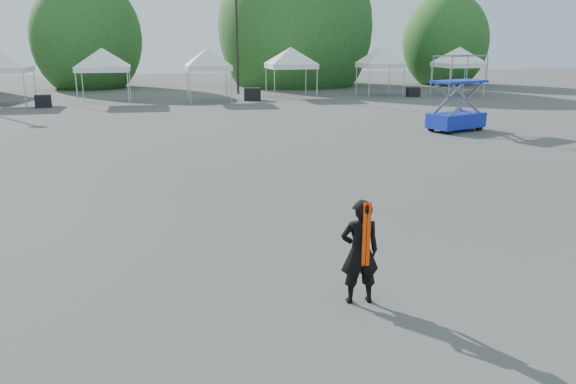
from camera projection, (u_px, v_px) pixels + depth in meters
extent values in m
plane|color=#474442|center=(328.00, 254.00, 10.20)|extent=(120.00, 120.00, 0.00)
cylinder|color=black|center=(237.00, 26.00, 39.70)|extent=(0.16, 0.16, 9.50)
cylinder|color=#382314|center=(90.00, 74.00, 45.74)|extent=(0.36, 0.36, 2.27)
ellipsoid|color=#264A18|center=(87.00, 38.00, 45.01)|extent=(4.16, 4.16, 4.78)
cylinder|color=#382314|center=(295.00, 69.00, 48.47)|extent=(0.36, 0.36, 2.80)
ellipsoid|color=#264A18|center=(295.00, 27.00, 47.57)|extent=(5.12, 5.12, 5.89)
cylinder|color=#382314|center=(443.00, 72.00, 49.54)|extent=(0.36, 0.36, 2.10)
ellipsoid|color=#264A18|center=(445.00, 42.00, 48.87)|extent=(3.84, 3.84, 4.42)
cylinder|color=silver|center=(25.00, 90.00, 32.36)|extent=(0.06, 0.06, 2.00)
cylinder|color=silver|center=(35.00, 86.00, 35.27)|extent=(0.06, 0.06, 2.00)
cube|color=white|center=(0.00, 70.00, 33.19)|extent=(3.30, 3.30, 0.30)
cylinder|color=silver|center=(77.00, 89.00, 32.67)|extent=(0.06, 0.06, 2.00)
cylinder|color=silver|center=(128.00, 88.00, 33.31)|extent=(0.06, 0.06, 2.00)
cylinder|color=silver|center=(83.00, 86.00, 35.40)|extent=(0.06, 0.06, 2.00)
cylinder|color=silver|center=(130.00, 85.00, 36.03)|extent=(0.06, 0.06, 2.00)
cube|color=white|center=(103.00, 69.00, 34.07)|extent=(3.10, 3.10, 0.30)
pyramid|color=white|center=(101.00, 48.00, 33.74)|extent=(4.38, 4.38, 1.10)
cylinder|color=silver|center=(190.00, 87.00, 34.03)|extent=(0.06, 0.06, 2.00)
cylinder|color=silver|center=(231.00, 87.00, 34.59)|extent=(0.06, 0.06, 2.00)
cylinder|color=silver|center=(188.00, 84.00, 36.41)|extent=(0.06, 0.06, 2.00)
cylinder|color=silver|center=(226.00, 84.00, 36.97)|extent=(0.06, 0.06, 2.00)
cube|color=white|center=(208.00, 68.00, 35.22)|extent=(2.73, 2.73, 0.30)
pyramid|color=white|center=(208.00, 48.00, 34.89)|extent=(3.86, 3.86, 1.10)
cylinder|color=silver|center=(274.00, 84.00, 36.45)|extent=(0.06, 0.06, 2.00)
cylinder|color=silver|center=(317.00, 84.00, 37.09)|extent=(0.06, 0.06, 2.00)
cylinder|color=silver|center=(266.00, 81.00, 39.16)|extent=(0.06, 0.06, 2.00)
cylinder|color=silver|center=(306.00, 81.00, 39.79)|extent=(0.06, 0.06, 2.00)
cube|color=white|center=(291.00, 66.00, 37.84)|extent=(3.08, 3.08, 0.30)
pyramid|color=white|center=(291.00, 47.00, 37.51)|extent=(4.35, 4.35, 1.10)
cylinder|color=silver|center=(369.00, 83.00, 37.84)|extent=(0.06, 0.06, 2.00)
cylinder|color=silver|center=(404.00, 82.00, 38.39)|extent=(0.06, 0.06, 2.00)
cylinder|color=silver|center=(356.00, 80.00, 40.19)|extent=(0.06, 0.06, 2.00)
cylinder|color=silver|center=(389.00, 80.00, 40.75)|extent=(0.06, 0.06, 2.00)
cube|color=white|center=(380.00, 65.00, 39.01)|extent=(2.71, 2.71, 0.30)
pyramid|color=white|center=(381.00, 47.00, 38.68)|extent=(3.83, 3.83, 1.10)
cylinder|color=silver|center=(449.00, 82.00, 38.18)|extent=(0.06, 0.06, 2.00)
cylinder|color=silver|center=(485.00, 82.00, 38.76)|extent=(0.06, 0.06, 2.00)
cylinder|color=silver|center=(431.00, 80.00, 40.69)|extent=(0.06, 0.06, 2.00)
cylinder|color=silver|center=(464.00, 79.00, 41.28)|extent=(0.06, 0.06, 2.00)
cube|color=white|center=(458.00, 65.00, 39.45)|extent=(2.88, 2.88, 0.30)
pyramid|color=white|center=(460.00, 47.00, 39.12)|extent=(4.07, 4.07, 1.10)
imported|color=black|center=(360.00, 252.00, 8.13)|extent=(0.60, 0.42, 1.58)
cube|color=#FF3E05|center=(364.00, 235.00, 7.90)|extent=(0.13, 0.02, 0.95)
cube|color=#0B0D96|center=(456.00, 120.00, 23.97)|extent=(2.71, 1.97, 0.61)
cube|color=#0B0D96|center=(459.00, 81.00, 23.54)|extent=(2.60, 1.89, 0.10)
cylinder|color=black|center=(450.00, 130.00, 23.15)|extent=(0.40, 0.27, 0.37)
cylinder|color=black|center=(479.00, 126.00, 24.10)|extent=(0.40, 0.27, 0.37)
cylinder|color=black|center=(431.00, 127.00, 23.97)|extent=(0.40, 0.27, 0.37)
cylinder|color=black|center=(461.00, 124.00, 24.93)|extent=(0.40, 0.27, 0.37)
cube|color=black|center=(43.00, 101.00, 32.45)|extent=(1.03, 0.86, 0.71)
cube|color=black|center=(253.00, 94.00, 36.30)|extent=(1.20, 1.03, 0.80)
cube|color=black|center=(413.00, 92.00, 38.63)|extent=(0.85, 0.68, 0.63)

